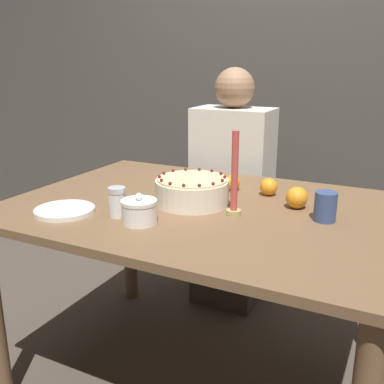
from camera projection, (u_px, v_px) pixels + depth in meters
name	position (u px, v px, depth m)	size (l,w,h in m)	color
ground_plane	(201.00, 379.00, 1.89)	(12.00, 12.00, 0.00)	#4C4238
wall_behind	(302.00, 58.00, 2.72)	(8.00, 0.05, 2.60)	#4C4742
dining_table	(202.00, 233.00, 1.70)	(1.42, 1.02, 0.77)	brown
cake	(192.00, 191.00, 1.67)	(0.27, 0.27, 0.11)	#EFE5CC
sugar_bowl	(139.00, 211.00, 1.47)	(0.12, 0.12, 0.10)	white
sugar_shaker	(117.00, 202.00, 1.53)	(0.06, 0.06, 0.10)	white
plate_stack	(65.00, 210.00, 1.58)	(0.21, 0.21, 0.02)	white
candle	(234.00, 181.00, 1.53)	(0.05, 0.05, 0.29)	tan
cup	(325.00, 207.00, 1.49)	(0.07, 0.07, 0.10)	#384C7F
orange_fruit_0	(297.00, 198.00, 1.62)	(0.08, 0.08, 0.08)	orange
orange_fruit_1	(232.00, 183.00, 1.85)	(0.07, 0.07, 0.07)	orange
orange_fruit_2	(269.00, 187.00, 1.78)	(0.07, 0.07, 0.07)	orange
person_man_blue_shirt	(232.00, 204.00, 2.41)	(0.40, 0.34, 1.26)	#473D33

